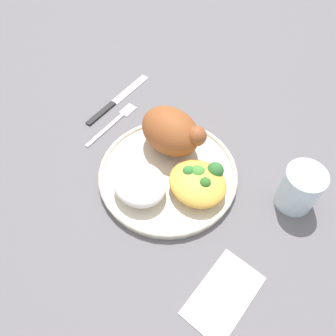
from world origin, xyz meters
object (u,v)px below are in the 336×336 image
(mac_cheese_with_broccoli, at_px, (199,181))
(water_glass, at_px, (300,188))
(knife, at_px, (113,102))
(napkin, at_px, (223,295))
(rice_pile, at_px, (140,184))
(roasted_chicken, at_px, (172,131))
(plate, at_px, (168,174))
(fork, at_px, (114,122))

(mac_cheese_with_broccoli, distance_m, water_glass, 0.17)
(mac_cheese_with_broccoli, height_order, knife, mac_cheese_with_broccoli)
(mac_cheese_with_broccoli, bearing_deg, napkin, -36.50)
(rice_pile, bearing_deg, napkin, -8.96)
(mac_cheese_with_broccoli, bearing_deg, knife, 171.19)
(rice_pile, height_order, napkin, rice_pile)
(roasted_chicken, xyz_separation_m, knife, (-0.18, 0.01, -0.05))
(roasted_chicken, relative_size, rice_pile, 1.32)
(roasted_chicken, bearing_deg, rice_pile, -74.79)
(rice_pile, xyz_separation_m, knife, (-0.21, 0.12, -0.03))
(plate, relative_size, knife, 1.33)
(napkin, bearing_deg, plate, 155.17)
(plate, relative_size, water_glass, 3.11)
(roasted_chicken, relative_size, knife, 0.67)
(fork, relative_size, water_glass, 1.76)
(mac_cheese_with_broccoli, bearing_deg, rice_pile, -132.99)
(plate, bearing_deg, napkin, -24.83)
(water_glass, bearing_deg, plate, -148.89)
(water_glass, bearing_deg, rice_pile, -138.31)
(mac_cheese_with_broccoli, xyz_separation_m, napkin, (0.14, -0.11, -0.04))
(plate, height_order, fork, plate)
(knife, relative_size, napkin, 1.52)
(rice_pile, distance_m, mac_cheese_with_broccoli, 0.10)
(plate, xyz_separation_m, napkin, (0.21, -0.10, -0.01))
(roasted_chicken, relative_size, napkin, 1.02)
(fork, xyz_separation_m, napkin, (0.38, -0.11, -0.00))
(rice_pile, relative_size, mac_cheese_with_broccoli, 0.94)
(mac_cheese_with_broccoli, relative_size, napkin, 0.82)
(mac_cheese_with_broccoli, relative_size, water_glass, 1.26)
(plate, bearing_deg, mac_cheese_with_broccoli, 10.92)
(plate, height_order, napkin, plate)
(roasted_chicken, distance_m, knife, 0.19)
(knife, bearing_deg, water_glass, 8.44)
(roasted_chicken, bearing_deg, water_glass, 16.45)
(roasted_chicken, height_order, fork, roasted_chicken)
(roasted_chicken, bearing_deg, napkin, -30.56)
(mac_cheese_with_broccoli, height_order, water_glass, water_glass)
(rice_pile, relative_size, fork, 0.67)
(water_glass, bearing_deg, roasted_chicken, -163.55)
(rice_pile, relative_size, napkin, 0.77)
(plate, xyz_separation_m, rice_pile, (-0.01, -0.06, 0.03))
(knife, bearing_deg, mac_cheese_with_broccoli, -8.81)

